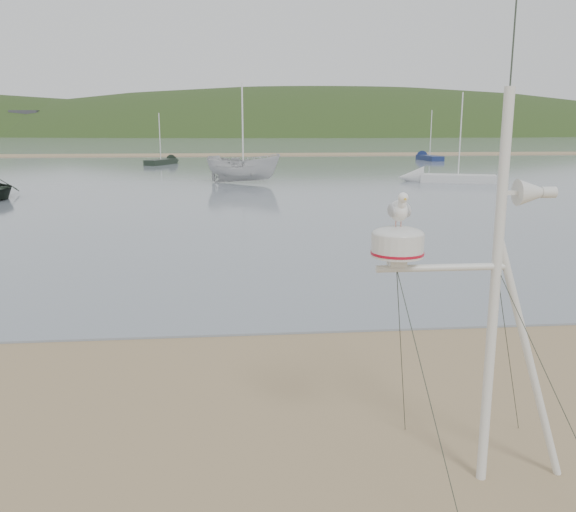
{
  "coord_description": "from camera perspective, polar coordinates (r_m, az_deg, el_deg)",
  "views": [
    {
      "loc": [
        0.95,
        -6.59,
        3.79
      ],
      "look_at": [
        1.68,
        1.0,
        2.13
      ],
      "focal_mm": 38.0,
      "sensor_mm": 36.0,
      "label": 1
    }
  ],
  "objects": [
    {
      "name": "mast_rig",
      "position": [
        6.79,
        17.95,
        -10.65
      ],
      "size": [
        2.23,
        2.38,
        5.03
      ],
      "color": "silver",
      "rests_on": "ground"
    },
    {
      "name": "sailboat_blue_far",
      "position": [
        68.17,
        12.65,
        9.02
      ],
      "size": [
        1.94,
        5.69,
        5.6
      ],
      "color": "#16234F",
      "rests_on": "ground"
    },
    {
      "name": "sailboat_dark_mid",
      "position": [
        60.3,
        -11.2,
        8.7
      ],
      "size": [
        3.46,
        5.09,
        5.14
      ],
      "color": "black",
      "rests_on": "ground"
    },
    {
      "name": "hill_ridge",
      "position": [
        243.36,
        -1.36,
        6.7
      ],
      "size": [
        620.0,
        180.0,
        80.0
      ],
      "color": "#203214",
      "rests_on": "ground"
    },
    {
      "name": "boat_white",
      "position": [
        39.8,
        -4.24,
        10.38
      ],
      "size": [
        2.42,
        2.39,
        4.96
      ],
      "primitive_type": "imported",
      "rotation": [
        0.0,
        0.0,
        1.24
      ],
      "color": "beige",
      "rests_on": "water"
    },
    {
      "name": "far_cottages",
      "position": [
        202.6,
        -5.06,
        12.26
      ],
      "size": [
        294.4,
        6.3,
        8.0
      ],
      "color": "silver",
      "rests_on": "ground"
    },
    {
      "name": "sailboat_white_near",
      "position": [
        41.84,
        13.46,
        7.13
      ],
      "size": [
        6.41,
        3.54,
        6.25
      ],
      "color": "beige",
      "rests_on": "ground"
    },
    {
      "name": "water",
      "position": [
        138.64,
        -6.01,
        10.62
      ],
      "size": [
        560.0,
        256.0,
        0.04
      ],
      "primitive_type": "cube",
      "color": "slate",
      "rests_on": "ground"
    },
    {
      "name": "ground",
      "position": [
        7.66,
        -12.5,
        -17.72
      ],
      "size": [
        560.0,
        560.0,
        0.0
      ],
      "primitive_type": "plane",
      "color": "#886F4E",
      "rests_on": "ground"
    },
    {
      "name": "sandbar",
      "position": [
        76.68,
        -6.31,
        9.39
      ],
      "size": [
        560.0,
        7.0,
        0.07
      ],
      "primitive_type": "cube",
      "color": "#886F4E",
      "rests_on": "water"
    }
  ]
}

